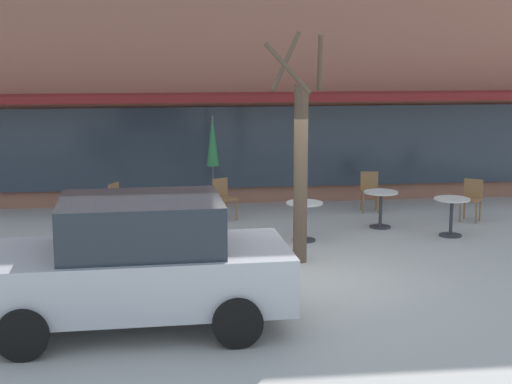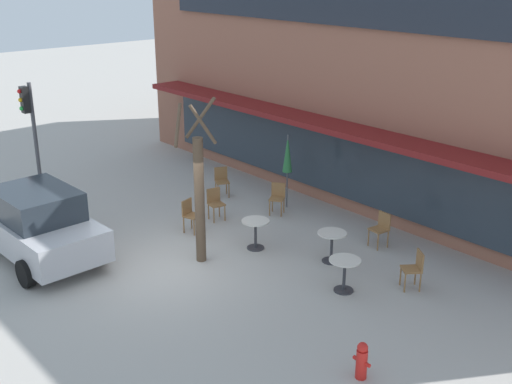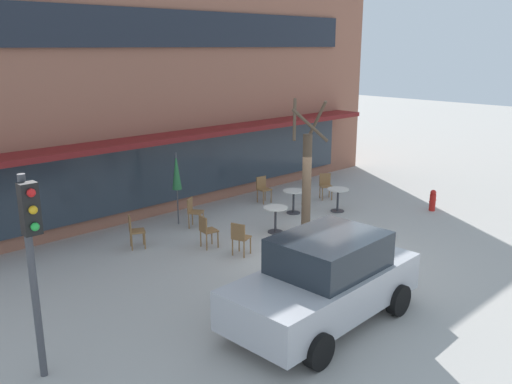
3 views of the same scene
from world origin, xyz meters
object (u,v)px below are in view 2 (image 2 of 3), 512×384
Objects in this scene: parked_sedan at (36,223)px; traffic_light_pole at (30,119)px; cafe_table_streetside at (345,270)px; cafe_chair_2 at (415,267)px; cafe_chair_0 at (277,196)px; cafe_table_near_wall at (256,229)px; street_tree at (199,193)px; cafe_table_by_tree at (332,242)px; cafe_chair_1 at (381,227)px; patio_umbrella_green_folded at (288,154)px; fire_hydrant at (362,360)px; cafe_chair_4 at (190,213)px; cafe_chair_3 at (215,202)px; cafe_chair_5 at (222,179)px.

traffic_light_pole reaches higher than parked_sedan.
cafe_chair_2 reaches higher than cafe_table_streetside.
cafe_table_streetside is at bearing -24.80° from cafe_chair_0.
cafe_table_near_wall is 1.00× the size of cafe_table_streetside.
cafe_chair_0 is 3.83m from street_tree.
cafe_chair_0 is (-3.16, 1.14, 0.01)m from cafe_table_by_tree.
cafe_chair_1 is 0.23× the size of street_tree.
patio_umbrella_green_folded is at bearing 150.65° from cafe_table_streetside.
cafe_chair_1 is at bearing 59.55° from street_tree.
fire_hydrant is at bearing -42.59° from cafe_table_streetside.
cafe_chair_2 and cafe_chair_4 have the same top height.
cafe_chair_2 is (1.91, -1.21, 0.00)m from cafe_chair_1.
cafe_chair_3 is 0.21× the size of parked_sedan.
parked_sedan reaches higher than cafe_chair_5.
patio_umbrella_green_folded is 0.56× the size of street_tree.
cafe_chair_4 is 1.00× the size of cafe_chair_5.
traffic_light_pole is at bearing -135.75° from cafe_chair_5.
fire_hydrant is at bearing -54.38° from cafe_chair_1.
cafe_chair_0 is 1.26× the size of fire_hydrant.
patio_umbrella_green_folded is 2.47× the size of cafe_chair_2.
cafe_table_streetside is 1.47m from cafe_table_by_tree.
cafe_chair_0 is at bearing 63.46° from cafe_chair_3.
parked_sedan is 6.05× the size of fire_hydrant.
parked_sedan is at bearing -125.71° from cafe_table_near_wall.
cafe_chair_0 is at bearing 34.44° from traffic_light_pole.
cafe_chair_4 is (0.26, -1.03, 0.00)m from cafe_chair_3.
cafe_table_by_tree is 0.85× the size of cafe_chair_1.
street_tree reaches higher than cafe_chair_0.
street_tree is at bearing -103.75° from cafe_table_near_wall.
street_tree is (-0.35, -1.44, 1.23)m from cafe_table_near_wall.
cafe_table_near_wall is 0.85× the size of cafe_chair_3.
street_tree is (-2.11, -2.33, 1.23)m from cafe_table_by_tree.
patio_umbrella_green_folded is 2.47× the size of cafe_chair_3.
cafe_chair_0 is 7.82m from fire_hydrant.
cafe_chair_2 is at bearing 10.46° from cafe_table_by_tree.
cafe_table_by_tree is 1.08× the size of fire_hydrant.
cafe_chair_2 is at bearing -8.12° from cafe_chair_0.
cafe_chair_2 is 6.14m from cafe_chair_3.
cafe_table_streetside is 0.85× the size of cafe_chair_4.
traffic_light_pole is (-7.81, -2.36, 1.78)m from cafe_table_near_wall.
fire_hydrant is (6.82, -4.65, -1.27)m from patio_umbrella_green_folded.
cafe_chair_3 reaches higher than cafe_table_by_tree.
cafe_chair_3 is at bearing 79.34° from parked_sedan.
cafe_chair_5 is at bearing -172.24° from cafe_chair_0.
traffic_light_pole reaches higher than cafe_table_near_wall.
cafe_chair_2 is 1.00× the size of cafe_chair_5.
parked_sedan is (-6.97, -5.59, 0.35)m from cafe_chair_2.
cafe_chair_3 is at bearing -106.38° from patio_umbrella_green_folded.
cafe_chair_2 reaches higher than cafe_table_by_tree.
cafe_chair_2 is (0.92, 1.26, 0.01)m from cafe_table_streetside.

